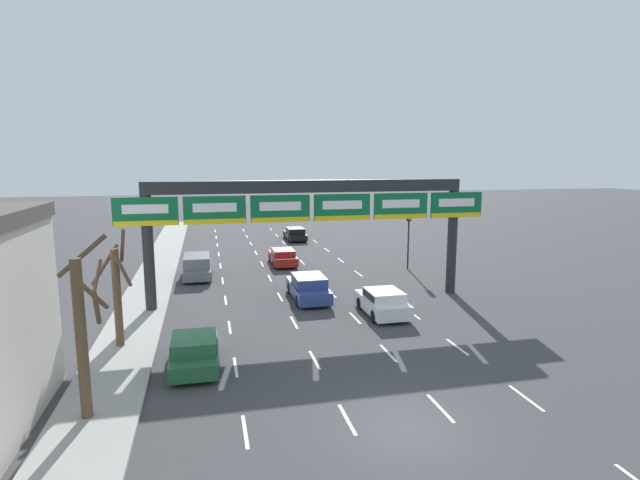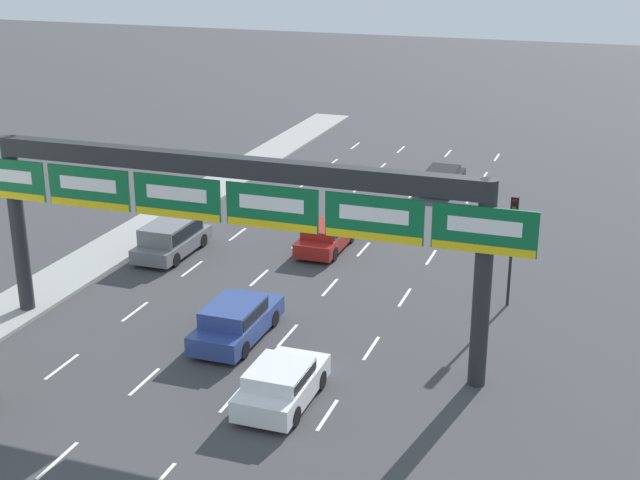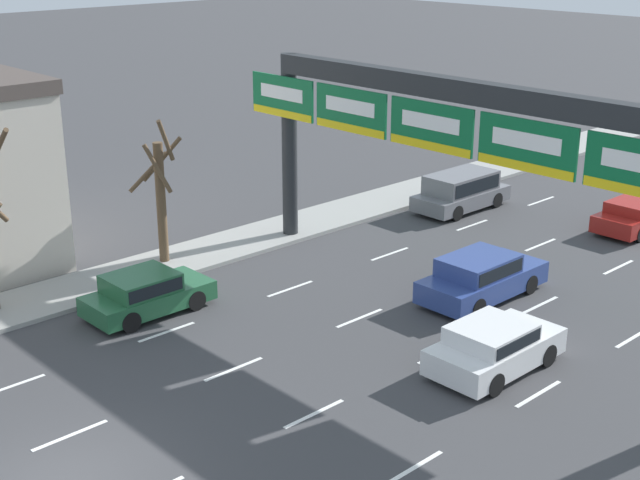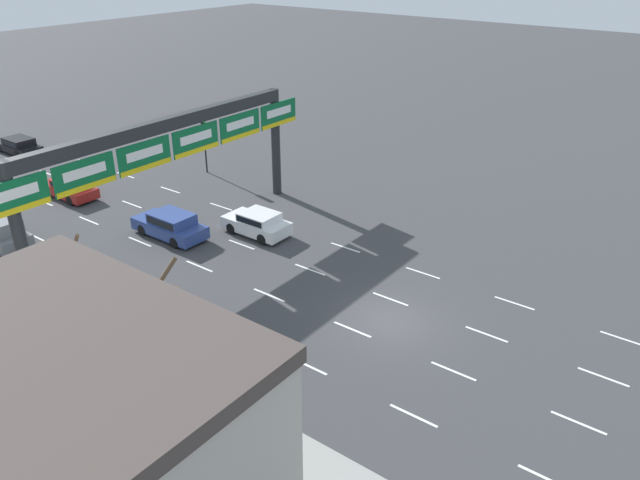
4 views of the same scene
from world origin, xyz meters
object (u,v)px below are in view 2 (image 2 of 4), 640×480
car_white (281,383)px  car_blue (236,320)px  car_black (443,178)px  traffic_light_near_gantry (513,229)px  sign_gantry (227,202)px  car_red (326,236)px  suv_grey (172,236)px

car_white → car_blue: 5.09m
car_black → car_blue: (-3.13, -22.29, 0.10)m
traffic_light_near_gantry → car_blue: bearing=-144.4°
car_blue → sign_gantry: bearing=-84.1°
sign_gantry → car_white: sign_gantry is taller
sign_gantry → car_red: (-0.04, 10.79, -4.84)m
sign_gantry → car_blue: (-0.05, 0.49, -4.74)m
car_red → car_white: bearing=-76.7°
car_black → suv_grey: bearing=-123.1°
suv_grey → car_blue: bearing=-47.9°
car_red → car_white: size_ratio=1.07×
sign_gantry → car_blue: sign_gantry is taller
car_red → traffic_light_near_gantry: (9.14, -3.74, 2.61)m
suv_grey → traffic_light_near_gantry: 15.97m
sign_gantry → traffic_light_near_gantry: 11.72m
sign_gantry → car_blue: bearing=95.9°
car_white → car_blue: (-3.35, 3.83, 0.05)m
car_white → traffic_light_near_gantry: (5.80, 10.39, 2.56)m
suv_grey → car_blue: size_ratio=0.97×
suv_grey → car_white: bearing=-48.2°
sign_gantry → suv_grey: 11.27m
sign_gantry → car_black: 23.49m
car_blue → traffic_light_near_gantry: (9.15, 6.56, 2.51)m
car_white → traffic_light_near_gantry: traffic_light_near_gantry is taller
sign_gantry → car_blue: size_ratio=4.51×
car_black → suv_grey: suv_grey is taller
sign_gantry → car_white: bearing=-45.4°
car_black → car_white: (0.21, -26.13, 0.05)m
traffic_light_near_gantry → suv_grey: bearing=177.2°
car_black → traffic_light_near_gantry: 17.05m
car_white → traffic_light_near_gantry: size_ratio=0.88×
sign_gantry → traffic_light_near_gantry: size_ratio=4.62×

